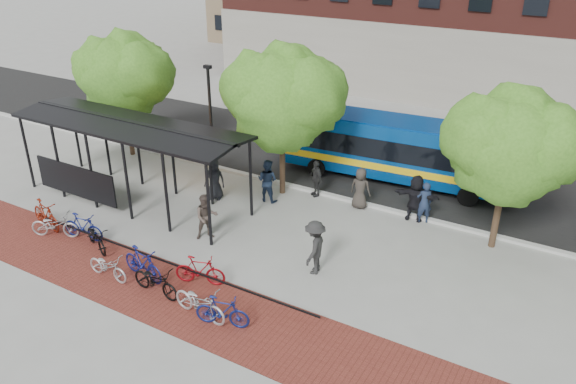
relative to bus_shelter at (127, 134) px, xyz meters
The scene contains 29 objects.
ground 8.68m from the bus_shelter, ahead, with size 160.00×160.00×0.00m, color #9E9E99.
asphalt_street 12.12m from the bus_shelter, 46.19° to the left, with size 160.00×8.00×0.01m, color black.
curb 9.74m from the bus_shelter, 28.84° to the left, with size 160.00×0.25×0.12m, color #B7B7B2.
brick_strip 8.19m from the bus_shelter, 36.40° to the right, with size 24.00×3.00×0.01m, color maroon.
bike_rack_rail 6.74m from the bus_shelter, 36.84° to the right, with size 12.00×0.05×0.95m, color black.
bus_shelter is the anchor object (origin of this frame).
tree_a 5.52m from the bus_shelter, 134.60° to the left, with size 4.90×4.00×6.18m.
tree_b 6.64m from the bus_shelter, 36.21° to the left, with size 5.15×4.20×6.47m.
tree_c 14.77m from the bus_shelter, 15.06° to the left, with size 4.66×3.80×5.92m.
lamp_post_left 4.24m from the bus_shelter, 74.47° to the left, with size 0.35×0.20×5.12m.
bus 11.78m from the bus_shelter, 39.98° to the left, with size 10.93×3.20×2.91m.
bike_1 4.47m from the bus_shelter, 108.54° to the right, with size 0.54×1.90×1.14m, color maroon.
bike_2 4.61m from the bus_shelter, 94.92° to the right, with size 0.65×1.87×0.98m, color #A4A4A7.
bike_3 4.30m from the bus_shelter, 77.74° to the right, with size 0.49×1.74×1.05m, color navy.
bike_4 4.81m from the bus_shelter, 65.11° to the right, with size 0.61×1.75×0.92m, color black.
bike_6 6.47m from the bus_shelter, 54.25° to the right, with size 0.60×1.72×0.90m, color #B8B8BB.
bike_7 6.62m from the bus_shelter, 43.24° to the right, with size 0.53×1.87×1.12m, color navy.
bike_8 7.64m from the bus_shelter, 40.60° to the right, with size 0.66×1.90×1.00m, color black.
bike_9 7.68m from the bus_shelter, 29.09° to the right, with size 0.48×1.72×1.03m, color maroon.
bike_10 9.23m from the bus_shelter, 33.39° to the right, with size 0.69×1.99×1.04m, color #AFAFB2.
bike_11 9.91m from the bus_shelter, 30.66° to the right, with size 0.48×1.68×1.01m, color navy.
pedestrian_0 4.03m from the bus_shelter, 32.19° to the left, with size 0.89×0.58×1.81m, color black.
pedestrian_2 6.07m from the bus_shelter, 29.28° to the left, with size 0.91×0.71×1.87m, color #1B2941.
pedestrian_4 8.10m from the bus_shelter, 33.24° to the left, with size 0.95×0.40×1.63m, color #292929.
pedestrian_5 11.95m from the bus_shelter, 21.31° to the left, with size 1.79×0.57×1.93m, color black.
pedestrian_6 9.83m from the bus_shelter, 25.75° to the left, with size 0.86×0.56×1.77m, color #36302B.
pedestrian_7 12.30m from the bus_shelter, 20.69° to the left, with size 0.63×0.41×1.73m, color #1E2A46.
pedestrian_8 5.25m from the bus_shelter, 12.27° to the right, with size 0.87×0.68×1.79m, color #4C4039.
pedestrian_9 9.54m from the bus_shelter, ahead, with size 1.25×0.72×1.94m, color #262626.
Camera 1 is at (8.49, -15.86, 10.83)m, focal length 35.00 mm.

